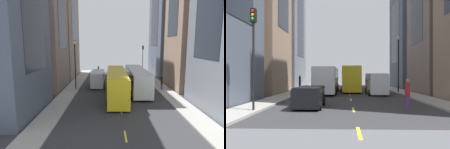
{
  "view_description": "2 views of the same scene",
  "coord_description": "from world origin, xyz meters",
  "views": [
    {
      "loc": [
        1.24,
        29.55,
        7.3
      ],
      "look_at": [
        0.87,
        -1.52,
        2.3
      ],
      "focal_mm": 31.55,
      "sensor_mm": 36.0,
      "label": 1
    },
    {
      "loc": [
        -0.6,
        -30.01,
        2.43
      ],
      "look_at": [
        -1.47,
        -1.59,
        2.45
      ],
      "focal_mm": 34.77,
      "sensor_mm": 36.0,
      "label": 2
    }
  ],
  "objects": [
    {
      "name": "ground_plane",
      "position": [
        0.0,
        0.0,
        0.0
      ],
      "size": [
        40.83,
        40.83,
        0.0
      ],
      "primitive_type": "plane",
      "color": "#333335"
    },
    {
      "name": "sidewalk_west",
      "position": [
        -7.25,
        0.0,
        0.07
      ],
      "size": [
        2.33,
        44.0,
        0.15
      ],
      "primitive_type": "cube",
      "color": "#9E9B93",
      "rests_on": "ground"
    },
    {
      "name": "sidewalk_east",
      "position": [
        7.25,
        0.0,
        0.07
      ],
      "size": [
        2.33,
        44.0,
        0.15
      ],
      "primitive_type": "cube",
      "color": "#9E9B93",
      "rests_on": "ground"
    },
    {
      "name": "lane_stripe_0",
      "position": [
        0.0,
        -21.0,
        0.01
      ],
      "size": [
        0.16,
        2.0,
        0.01
      ],
      "primitive_type": "cube",
      "color": "yellow",
      "rests_on": "ground"
    },
    {
      "name": "lane_stripe_1",
      "position": [
        0.0,
        -15.0,
        0.01
      ],
      "size": [
        0.16,
        2.0,
        0.01
      ],
      "primitive_type": "cube",
      "color": "yellow",
      "rests_on": "ground"
    },
    {
      "name": "lane_stripe_2",
      "position": [
        0.0,
        -9.0,
        0.01
      ],
      "size": [
        0.16,
        2.0,
        0.01
      ],
      "primitive_type": "cube",
      "color": "yellow",
      "rests_on": "ground"
    },
    {
      "name": "lane_stripe_3",
      "position": [
        0.0,
        -3.0,
        0.01
      ],
      "size": [
        0.16,
        2.0,
        0.01
      ],
      "primitive_type": "cube",
      "color": "yellow",
      "rests_on": "ground"
    },
    {
      "name": "lane_stripe_4",
      "position": [
        0.0,
        3.0,
        0.01
      ],
      "size": [
        0.16,
        2.0,
        0.01
      ],
      "primitive_type": "cube",
      "color": "yellow",
      "rests_on": "ground"
    },
    {
      "name": "lane_stripe_5",
      "position": [
        0.0,
        9.0,
        0.01
      ],
      "size": [
        0.16,
        2.0,
        0.01
      ],
      "primitive_type": "cube",
      "color": "yellow",
      "rests_on": "ground"
    },
    {
      "name": "lane_stripe_6",
      "position": [
        0.0,
        15.0,
        0.01
      ],
      "size": [
        0.16,
        2.0,
        0.01
      ],
      "primitive_type": "cube",
      "color": "yellow",
      "rests_on": "ground"
    },
    {
      "name": "lane_stripe_7",
      "position": [
        0.0,
        21.0,
        0.01
      ],
      "size": [
        0.16,
        2.0,
        0.01
      ],
      "primitive_type": "cube",
      "color": "yellow",
      "rests_on": "ground"
    },
    {
      "name": "building_west_2",
      "position": [
        -12.45,
        9.34,
        12.56
      ],
      "size": [
        7.76,
        9.85,
        25.11
      ],
      "color": "slate",
      "rests_on": "ground"
    },
    {
      "name": "building_east_2",
      "position": [
        12.27,
        9.71,
        10.05
      ],
      "size": [
        7.38,
        10.0,
        20.11
      ],
      "color": "#4C5666",
      "rests_on": "ground"
    },
    {
      "name": "city_bus_white",
      "position": [
        -2.96,
        -0.25,
        2.01
      ],
      "size": [
        2.8,
        12.86,
        3.35
      ],
      "color": "silver",
      "rests_on": "ground"
    },
    {
      "name": "streetcar_yellow",
      "position": [
        0.3,
        3.44,
        2.12
      ],
      "size": [
        2.7,
        12.98,
        3.59
      ],
      "color": "yellow",
      "rests_on": "ground"
    },
    {
      "name": "delivery_van_white",
      "position": [
        3.25,
        -3.26,
        1.52
      ],
      "size": [
        2.25,
        6.01,
        2.58
      ],
      "color": "white",
      "rests_on": "ground"
    },
    {
      "name": "car_black_0",
      "position": [
        -3.18,
        -14.11,
        0.91
      ],
      "size": [
        2.03,
        4.01,
        1.54
      ],
      "color": "black",
      "rests_on": "ground"
    },
    {
      "name": "pedestrian_waiting_curb",
      "position": [
        -6.82,
        -0.15,
        1.35
      ],
      "size": [
        0.31,
        0.31,
        2.23
      ],
      "rotation": [
        0.0,
        0.0,
        1.06
      ],
      "color": "navy",
      "rests_on": "ground"
    },
    {
      "name": "pedestrian_walking_far",
      "position": [
        3.81,
        -14.7,
        1.14
      ],
      "size": [
        0.35,
        0.35,
        2.12
      ],
      "rotation": [
        0.0,
        0.0,
        2.01
      ],
      "color": "#593372",
      "rests_on": "ground"
    },
    {
      "name": "traffic_light_near_corner",
      "position": [
        -6.48,
        -16.25,
        4.65
      ],
      "size": [
        0.32,
        0.44,
        6.54
      ],
      "color": "black",
      "rests_on": "ground"
    },
    {
      "name": "streetlamp_near",
      "position": [
        6.58,
        -0.81,
        4.64
      ],
      "size": [
        0.44,
        0.44,
        7.37
      ],
      "color": "black",
      "rests_on": "ground"
    }
  ]
}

